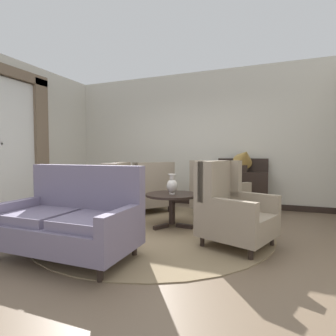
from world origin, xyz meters
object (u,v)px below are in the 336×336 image
(coffee_table, at_px, (172,200))
(armchair_near_window, at_px, (106,197))
(armchair_back_corner, at_px, (216,193))
(armchair_foreground_right, at_px, (231,210))
(armchair_beside_settee, at_px, (149,191))
(sideboard, at_px, (242,187))
(settee, at_px, (71,220))
(gramophone, at_px, (244,158))
(porcelain_vase, at_px, (172,185))

(coffee_table, bearing_deg, armchair_near_window, -171.54)
(armchair_back_corner, relative_size, armchair_foreground_right, 1.06)
(armchair_beside_settee, xyz_separation_m, sideboard, (1.71, 0.90, 0.04))
(settee, height_order, gramophone, gramophone)
(armchair_foreground_right, bearing_deg, coffee_table, 82.78)
(sideboard, distance_m, gramophone, 0.63)
(coffee_table, xyz_separation_m, armchair_near_window, (-1.14, -0.17, 0.00))
(settee, bearing_deg, armchair_near_window, 109.26)
(armchair_back_corner, height_order, armchair_near_window, armchair_back_corner)
(armchair_back_corner, distance_m, gramophone, 1.07)
(porcelain_vase, relative_size, armchair_near_window, 0.31)
(gramophone, bearing_deg, armchair_foreground_right, -88.45)
(coffee_table, distance_m, settee, 1.69)
(coffee_table, height_order, settee, settee)
(settee, relative_size, armchair_foreground_right, 1.45)
(porcelain_vase, distance_m, armchair_back_corner, 1.11)
(settee, height_order, armchair_foreground_right, armchair_foreground_right)
(settee, distance_m, armchair_beside_settee, 2.45)
(porcelain_vase, height_order, armchair_back_corner, armchair_back_corner)
(coffee_table, distance_m, armchair_back_corner, 1.07)
(gramophone, bearing_deg, armchair_beside_settee, -155.65)
(armchair_back_corner, bearing_deg, armchair_foreground_right, 146.21)
(settee, bearing_deg, armchair_back_corner, 64.71)
(coffee_table, relative_size, armchair_near_window, 0.82)
(armchair_beside_settee, relative_size, gramophone, 1.84)
(armchair_back_corner, distance_m, sideboard, 0.92)
(armchair_near_window, relative_size, gramophone, 1.66)
(armchair_beside_settee, xyz_separation_m, armchair_near_window, (-0.31, -1.06, 0.00))
(coffee_table, distance_m, sideboard, 1.99)
(armchair_back_corner, relative_size, gramophone, 1.84)
(armchair_foreground_right, bearing_deg, armchair_near_window, 100.98)
(armchair_foreground_right, xyz_separation_m, armchair_near_window, (-2.14, 0.35, -0.02))
(porcelain_vase, distance_m, settee, 1.69)
(porcelain_vase, bearing_deg, armchair_near_window, -172.91)
(armchair_near_window, bearing_deg, armchair_back_corner, 109.57)
(porcelain_vase, distance_m, gramophone, 1.99)
(armchair_beside_settee, relative_size, sideboard, 1.06)
(settee, height_order, armchair_near_window, settee)
(armchair_foreground_right, bearing_deg, porcelain_vase, 83.70)
(settee, bearing_deg, porcelain_vase, 66.53)
(gramophone, bearing_deg, sideboard, 118.48)
(sideboard, bearing_deg, armchair_near_window, -136.08)
(armchair_foreground_right, distance_m, armchair_near_window, 2.17)
(armchair_foreground_right, bearing_deg, armchair_beside_settee, 72.71)
(coffee_table, bearing_deg, armchair_beside_settee, 133.01)
(armchair_beside_settee, bearing_deg, sideboard, 153.88)
(armchair_near_window, height_order, sideboard, sideboard)
(porcelain_vase, height_order, armchair_beside_settee, armchair_beside_settee)
(armchair_back_corner, bearing_deg, armchair_beside_settee, 40.05)
(porcelain_vase, relative_size, armchair_back_corner, 0.28)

